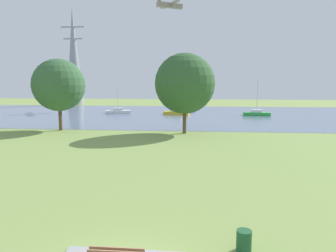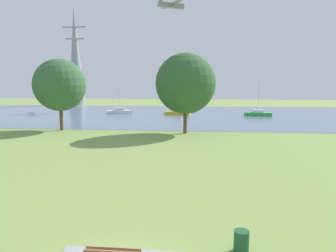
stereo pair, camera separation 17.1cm
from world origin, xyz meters
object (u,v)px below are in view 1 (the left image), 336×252
Objects in this scene: light_aircraft at (170,5)px; tree_west_near at (59,85)px; sailboat_white at (118,111)px; tree_east_near at (185,84)px; sailboat_yellow at (176,112)px; sailboat_blue at (184,108)px; electricity_pylon at (74,57)px; litter_bin at (244,241)px; sailboat_green at (257,113)px.

tree_west_near is at bearing -105.58° from light_aircraft.
sailboat_white is 0.59× the size of tree_west_near.
sailboat_yellow is at bearing 96.39° from tree_east_near.
sailboat_blue reaches higher than sailboat_yellow.
electricity_pylon reaches higher than light_aircraft.
electricity_pylon is at bearing 109.31° from tree_west_near.
litter_bin is 0.03× the size of electricity_pylon.
tree_east_near is 0.38× the size of electricity_pylon.
sailboat_blue is at bearing 143.88° from sailboat_green.
litter_bin is 80.33m from electricity_pylon.
sailboat_white is at bearing -117.25° from light_aircraft.
sailboat_yellow is at bearing -80.74° from light_aircraft.
sailboat_blue is 1.33× the size of sailboat_yellow.
electricity_pylon is at bearing 124.88° from tree_east_near.
electricity_pylon is (-34.63, 71.43, 12.34)m from litter_bin.
light_aircraft is (-17.62, 18.08, 23.46)m from sailboat_green.
light_aircraft reaches higher than sailboat_yellow.
tree_east_near is at bearing -3.26° from tree_west_near.
litter_bin is 57.52m from sailboat_blue.
sailboat_blue is at bearing 63.99° from tree_west_near.
light_aircraft is at bearing 134.26° from sailboat_green.
tree_west_near is (-19.19, 27.37, 5.35)m from litter_bin.
sailboat_green is 0.74× the size of tree_west_near.
litter_bin is 0.12× the size of sailboat_green.
sailboat_blue is 9.71m from sailboat_yellow.
sailboat_blue is at bearing 92.38° from tree_east_near.
light_aircraft reaches higher than sailboat_blue.
sailboat_white is 0.80× the size of sailboat_green.
electricity_pylon is (-43.69, 24.03, 12.28)m from sailboat_green.
electricity_pylon is at bearing 127.70° from sailboat_white.
light_aircraft is at bearing 116.16° from sailboat_blue.
electricity_pylon is 28.98m from light_aircraft.
sailboat_white is (-17.15, 48.81, 0.05)m from litter_bin.
tree_east_near is at bearing 97.07° from litter_bin.
sailboat_yellow is at bearing 56.36° from tree_west_near.
electricity_pylon is (-15.44, 44.06, 6.99)m from tree_west_near.
sailboat_green is 0.26× the size of electricity_pylon.
tree_west_near is (-28.25, -20.03, 5.29)m from sailboat_green.
tree_east_near is (13.87, -22.35, 5.51)m from sailboat_white.
tree_west_near reaches higher than sailboat_blue.
electricity_pylon reaches higher than sailboat_yellow.
sailboat_yellow is 0.22× the size of electricity_pylon.
electricity_pylon is at bearing 154.89° from sailboat_blue.
litter_bin is at bearing -85.45° from sailboat_blue.
sailboat_blue is 16.87m from sailboat_green.
litter_bin is at bearing -82.93° from tree_east_near.
light_aircraft is at bearing 62.75° from sailboat_white.
tree_west_near is at bearing -116.01° from sailboat_blue.
sailboat_green is at bearing -45.74° from light_aircraft.
sailboat_green is at bearing -28.81° from electricity_pylon.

